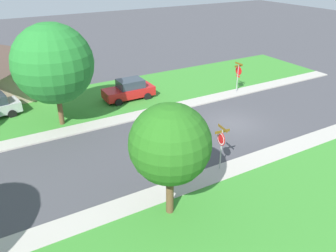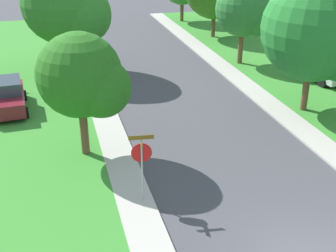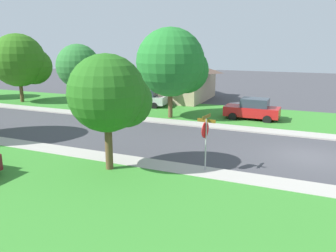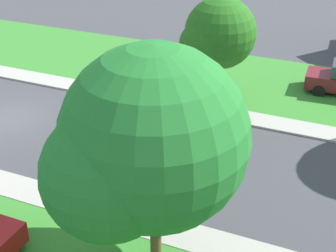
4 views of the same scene
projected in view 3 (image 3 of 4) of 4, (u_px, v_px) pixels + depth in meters
The scene contains 13 objects.
ground_plane at pixel (310, 157), 18.76m from camera, with size 120.00×120.00×0.00m, color #424247.
sidewalk_east at pixel (151, 120), 27.61m from camera, with size 1.40×56.00×0.10m, color #ADA89E.
lawn_east at pixel (173, 110), 31.80m from camera, with size 8.00×56.00×0.08m, color #38842D.
sidewalk_west at pixel (76, 153), 19.24m from camera, with size 1.40×56.00×0.10m, color #ADA89E.
lawn_west at pixel (7, 184), 15.05m from camera, with size 8.00×56.00×0.08m, color #38842D.
stop_sign_far_corner at pixel (206, 133), 16.20m from camera, with size 0.92×0.92×2.77m.
car_silver_behind_trees at pixel (144, 98), 33.28m from camera, with size 2.49×4.51×1.76m.
car_red_across_road at pixel (253, 109), 27.61m from camera, with size 2.05×4.31×1.76m.
tree_across_left at pixel (81, 67), 31.29m from camera, with size 4.23×3.93×6.00m.
tree_sidewalk_near at pixel (22, 62), 35.27m from camera, with size 5.75×5.35×7.03m.
tree_sidewalk_mid at pixel (174, 64), 27.59m from camera, with size 5.88×5.47×7.29m.
tree_corner_large at pixel (112, 95), 16.06m from camera, with size 3.91×3.64×5.59m.
house_right_setback at pixel (174, 78), 37.73m from camera, with size 9.29×8.13×4.60m.
Camera 3 is at (-19.46, -0.07, 5.99)m, focal length 36.89 mm.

